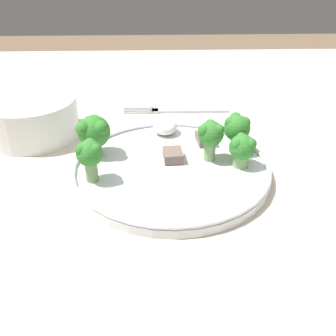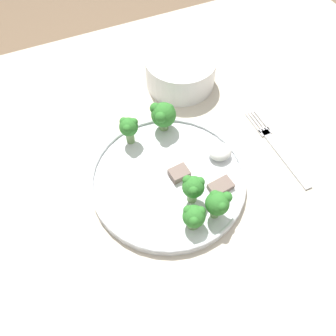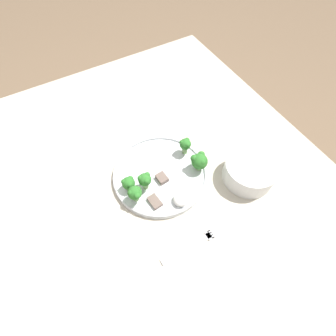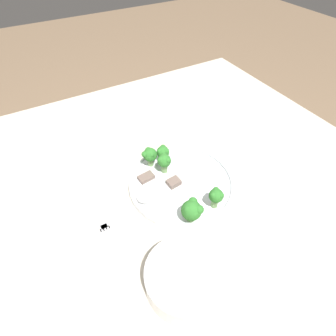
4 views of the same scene
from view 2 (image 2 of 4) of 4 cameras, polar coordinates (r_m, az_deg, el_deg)
ground_plane at (r=1.25m, az=2.69°, el=-20.67°), size 8.00×8.00×0.00m
table at (r=0.65m, az=4.87°, el=-8.11°), size 1.24×1.06×0.72m
dinner_plate at (r=0.58m, az=0.04°, el=-1.89°), size 0.27×0.27×0.02m
fork at (r=0.66m, az=18.62°, el=3.20°), size 0.02×0.20×0.00m
cream_bowl at (r=0.73m, az=2.17°, el=16.35°), size 0.15×0.15×0.06m
broccoli_floret_near_rim_left at (r=0.62m, az=-1.12°, el=9.18°), size 0.05×0.05×0.06m
broccoli_floret_center_left at (r=0.51m, az=8.98°, el=-5.96°), size 0.04×0.04×0.06m
broccoli_floret_back_left at (r=0.60m, az=-6.85°, el=7.01°), size 0.04×0.03×0.06m
broccoli_floret_front_left at (r=0.51m, az=4.54°, el=-8.43°), size 0.04×0.04×0.05m
broccoli_floret_center_back at (r=0.52m, az=4.42°, el=-3.39°), size 0.04×0.04×0.06m
meat_slice_front_slice at (r=0.57m, az=9.17°, el=-3.17°), size 0.04×0.03×0.01m
meat_slice_middle_slice at (r=0.57m, az=1.95°, el=-0.92°), size 0.04×0.03×0.01m
sauce_dollop at (r=0.60m, az=9.05°, el=2.82°), size 0.04×0.04×0.02m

